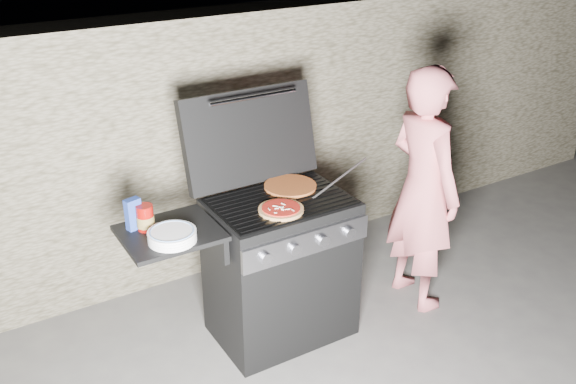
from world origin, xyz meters
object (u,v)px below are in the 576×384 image
gas_grill (244,280)px  sauce_jar (145,217)px  pizza_topped (281,209)px  person (423,189)px

gas_grill → sauce_jar: sauce_jar is taller
sauce_jar → gas_grill: bearing=-8.8°
pizza_topped → gas_grill: bearing=146.9°
pizza_topped → person: bearing=-0.9°
pizza_topped → person: (1.03, -0.02, -0.13)m
person → gas_grill: bearing=85.4°
gas_grill → person: bearing=-6.4°
gas_grill → pizza_topped: (0.18, -0.12, 0.47)m
sauce_jar → person: bearing=-7.1°
gas_grill → pizza_topped: bearing=-33.1°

